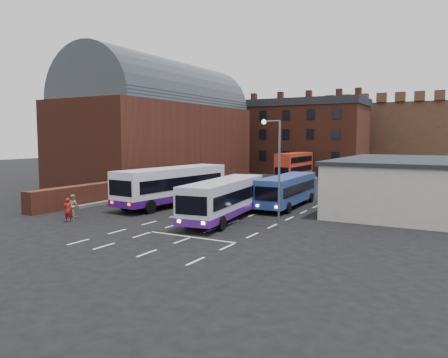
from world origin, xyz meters
The scene contains 13 objects.
ground centered at (0.00, 0.00, 0.00)m, with size 180.00×180.00×0.00m, color black.
railway_station centered at (-15.50, 21.00, 7.64)m, with size 12.00×28.00×16.00m.
forecourt_wall centered at (-10.20, 2.00, 0.90)m, with size 1.20×10.00×1.80m, color #602B1E.
cream_building centered at (15.00, 14.00, 2.16)m, with size 10.40×16.40×4.25m.
brick_terrace centered at (-6.00, 46.00, 5.50)m, with size 22.00×10.00×11.00m, color brown.
castle_keep centered at (6.00, 66.00, 6.00)m, with size 22.00×22.00×12.00m, color brown.
bus_white_outbound centered at (-3.29, 6.60, 1.97)m, with size 3.89×12.40×3.33m.
bus_white_inbound centered at (4.07, 2.71, 1.72)m, with size 3.71×10.91×2.92m.
bus_blue centered at (5.92, 10.61, 1.59)m, with size 2.84×9.99×2.70m.
bus_red_double centered at (-1.76, 33.42, 2.03)m, with size 2.45×9.56×3.82m.
street_lamp centered at (8.35, 2.01, 4.33)m, with size 1.44×0.45×7.17m.
pedestrian_red centered at (-5.28, -3.26, 0.86)m, with size 0.63×0.41×1.73m, color maroon.
pedestrian_beige centered at (-6.63, -1.59, 0.84)m, with size 0.82×0.64×1.69m, color tan.
Camera 1 is at (19.26, -24.59, 5.99)m, focal length 35.00 mm.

